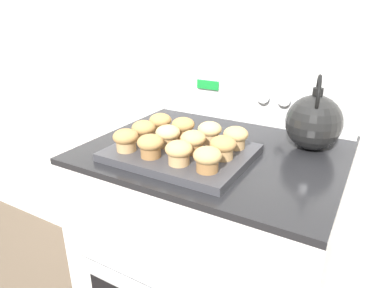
% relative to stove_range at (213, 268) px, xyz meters
% --- Properties ---
extents(wall_back, '(8.00, 0.05, 2.40)m').
position_rel_stove_range_xyz_m(wall_back, '(0.00, 0.33, 0.74)').
color(wall_back, silver).
rests_on(wall_back, ground_plane).
extents(stove_range, '(0.73, 0.65, 0.92)m').
position_rel_stove_range_xyz_m(stove_range, '(0.00, 0.00, 0.00)').
color(stove_range, white).
rests_on(stove_range, ground_plane).
extents(control_panel, '(0.72, 0.07, 0.21)m').
position_rel_stove_range_xyz_m(control_panel, '(0.00, 0.28, 0.57)').
color(control_panel, white).
rests_on(control_panel, stove_range).
extents(muffin_pan, '(0.38, 0.29, 0.02)m').
position_rel_stove_range_xyz_m(muffin_pan, '(-0.06, -0.11, 0.47)').
color(muffin_pan, '#38383D').
rests_on(muffin_pan, stove_range).
extents(muffin_r0_c0, '(0.07, 0.07, 0.06)m').
position_rel_stove_range_xyz_m(muffin_r0_c0, '(-0.18, -0.20, 0.52)').
color(muffin_r0_c0, tan).
rests_on(muffin_r0_c0, muffin_pan).
extents(muffin_r0_c1, '(0.07, 0.07, 0.06)m').
position_rel_stove_range_xyz_m(muffin_r0_c1, '(-0.10, -0.20, 0.52)').
color(muffin_r0_c1, olive).
rests_on(muffin_r0_c1, muffin_pan).
extents(muffin_r0_c2, '(0.07, 0.07, 0.06)m').
position_rel_stove_range_xyz_m(muffin_r0_c2, '(-0.01, -0.20, 0.52)').
color(muffin_r0_c2, tan).
rests_on(muffin_r0_c2, muffin_pan).
extents(muffin_r0_c3, '(0.07, 0.07, 0.06)m').
position_rel_stove_range_xyz_m(muffin_r0_c3, '(0.07, -0.20, 0.52)').
color(muffin_r0_c3, olive).
rests_on(muffin_r0_c3, muffin_pan).
extents(muffin_r1_c0, '(0.07, 0.07, 0.06)m').
position_rel_stove_range_xyz_m(muffin_r1_c0, '(-0.19, -0.11, 0.52)').
color(muffin_r1_c0, tan).
rests_on(muffin_r1_c0, muffin_pan).
extents(muffin_r1_c1, '(0.07, 0.07, 0.06)m').
position_rel_stove_range_xyz_m(muffin_r1_c1, '(-0.10, -0.11, 0.52)').
color(muffin_r1_c1, tan).
rests_on(muffin_r1_c1, muffin_pan).
extents(muffin_r1_c2, '(0.07, 0.07, 0.06)m').
position_rel_stove_range_xyz_m(muffin_r1_c2, '(-0.02, -0.12, 0.52)').
color(muffin_r1_c2, olive).
rests_on(muffin_r1_c2, muffin_pan).
extents(muffin_r1_c3, '(0.07, 0.07, 0.06)m').
position_rel_stove_range_xyz_m(muffin_r1_c3, '(0.07, -0.11, 0.52)').
color(muffin_r1_c3, tan).
rests_on(muffin_r1_c3, muffin_pan).
extents(muffin_r2_c0, '(0.07, 0.07, 0.06)m').
position_rel_stove_range_xyz_m(muffin_r2_c0, '(-0.18, -0.03, 0.52)').
color(muffin_r2_c0, tan).
rests_on(muffin_r2_c0, muffin_pan).
extents(muffin_r2_c1, '(0.07, 0.07, 0.06)m').
position_rel_stove_range_xyz_m(muffin_r2_c1, '(-0.10, -0.03, 0.52)').
color(muffin_r2_c1, olive).
rests_on(muffin_r2_c1, muffin_pan).
extents(muffin_r2_c2, '(0.07, 0.07, 0.06)m').
position_rel_stove_range_xyz_m(muffin_r2_c2, '(-0.01, -0.03, 0.52)').
color(muffin_r2_c2, tan).
rests_on(muffin_r2_c2, muffin_pan).
extents(muffin_r2_c3, '(0.07, 0.07, 0.06)m').
position_rel_stove_range_xyz_m(muffin_r2_c3, '(0.07, -0.03, 0.52)').
color(muffin_r2_c3, tan).
rests_on(muffin_r2_c3, muffin_pan).
extents(tea_kettle, '(0.16, 0.19, 0.22)m').
position_rel_stove_range_xyz_m(tea_kettle, '(0.24, 0.13, 0.55)').
color(tea_kettle, black).
rests_on(tea_kettle, stove_range).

